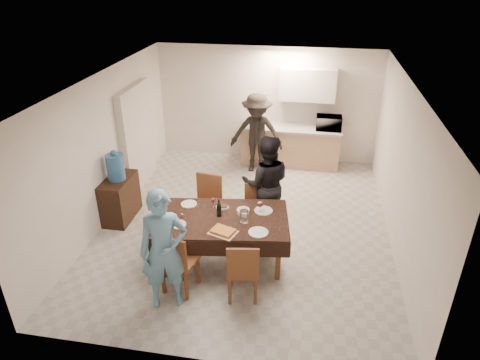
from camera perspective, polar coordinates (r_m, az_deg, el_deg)
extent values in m
cube|color=#ABACA7|center=(7.78, 0.73, -5.86)|extent=(5.00, 6.00, 0.02)
cube|color=white|center=(6.71, 0.86, 13.03)|extent=(5.00, 6.00, 0.02)
cube|color=beige|center=(9.93, 3.57, 10.00)|extent=(5.00, 0.02, 2.60)
cube|color=beige|center=(4.64, -5.22, -12.51)|extent=(5.00, 0.02, 2.60)
cube|color=beige|center=(7.89, -17.48, 4.04)|extent=(0.02, 6.00, 2.60)
cube|color=beige|center=(7.23, 20.76, 1.29)|extent=(0.02, 6.00, 2.60)
cube|color=silver|center=(8.95, -13.52, 5.60)|extent=(0.15, 1.40, 2.10)
cube|color=tan|center=(9.88, 6.67, 4.41)|extent=(2.20, 0.60, 0.86)
cube|color=#A2A29D|center=(9.72, 6.82, 6.88)|extent=(2.24, 0.64, 0.05)
cube|color=silver|center=(9.55, 9.04, 12.45)|extent=(1.20, 0.34, 0.70)
cube|color=black|center=(6.51, -2.45, -5.22)|extent=(2.14, 1.43, 0.04)
cube|color=brown|center=(6.73, -2.38, -8.01)|extent=(0.07, 0.07, 0.74)
cube|color=brown|center=(6.18, -8.02, -10.60)|extent=(0.54, 0.54, 0.05)
cube|color=brown|center=(5.86, -8.79, -9.73)|extent=(0.46, 0.13, 0.49)
cube|color=brown|center=(6.02, 0.38, -11.79)|extent=(0.50, 0.50, 0.05)
cube|color=brown|center=(5.71, 0.06, -11.02)|extent=(0.43, 0.11, 0.46)
cube|color=brown|center=(7.36, -4.63, -3.51)|extent=(0.52, 0.52, 0.05)
cube|color=brown|center=(7.05, -5.12, -2.46)|extent=(0.46, 0.11, 0.49)
cube|color=brown|center=(7.24, 2.34, -4.43)|extent=(0.50, 0.50, 0.05)
cube|color=brown|center=(6.94, 2.16, -3.49)|extent=(0.42, 0.13, 0.45)
cube|color=black|center=(8.06, -15.69, -2.38)|extent=(0.43, 0.86, 0.80)
cylinder|color=teal|center=(7.77, -16.27, 1.67)|extent=(0.31, 0.31, 0.47)
cylinder|color=white|center=(6.35, 0.54, -4.86)|extent=(0.13, 0.13, 0.19)
cube|color=#CA8C3B|center=(6.16, -2.28, -6.84)|extent=(0.45, 0.39, 0.05)
cylinder|color=silver|center=(6.58, 0.43, -4.20)|extent=(0.19, 0.19, 0.08)
cylinder|color=silver|center=(6.73, -2.37, -3.64)|extent=(0.19, 0.19, 0.03)
cylinder|color=silver|center=(6.40, -8.31, -5.89)|extent=(0.25, 0.25, 0.01)
cylinder|color=silver|center=(6.16, 2.47, -6.99)|extent=(0.29, 0.29, 0.02)
cylinder|color=silver|center=(6.88, -6.83, -3.20)|extent=(0.25, 0.25, 0.01)
cylinder|color=silver|center=(6.66, 3.15, -4.11)|extent=(0.28, 0.28, 0.02)
imported|color=silver|center=(9.66, 11.77, 7.48)|extent=(0.55, 0.37, 0.31)
imported|color=#5C94B4|center=(5.75, -10.11, -9.26)|extent=(0.74, 0.61, 1.74)
imported|color=black|center=(7.28, 3.50, -0.49)|extent=(0.93, 0.77, 1.73)
imported|color=black|center=(9.35, 2.22, 6.24)|extent=(1.15, 0.66, 1.77)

